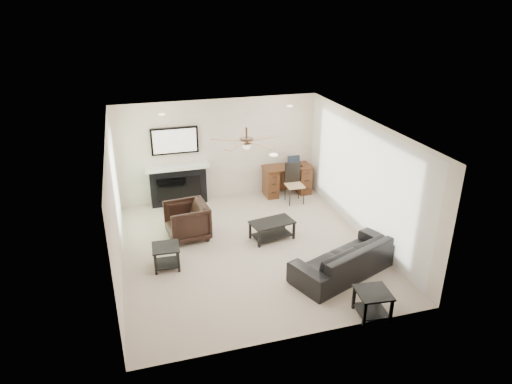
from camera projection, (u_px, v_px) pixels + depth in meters
room_shell at (256, 168)px, 8.76m from camera, size 5.50×5.54×2.52m
sofa at (346, 258)px, 8.37m from camera, size 2.32×1.59×0.63m
armchair at (187, 221)px, 9.57m from camera, size 0.93×0.91×0.77m
coffee_table at (272, 230)px, 9.59m from camera, size 0.97×0.65×0.40m
end_table_near at (372, 304)px, 7.26m from camera, size 0.57×0.57×0.45m
end_table_left at (167, 257)px, 8.56m from camera, size 0.52×0.52×0.45m
fireplace_unit at (177, 167)px, 10.93m from camera, size 1.52×0.34×1.91m
desk at (287, 180)px, 11.70m from camera, size 1.22×0.56×0.76m
desk_chair at (295, 184)px, 11.18m from camera, size 0.43×0.45×0.97m
laptop at (295, 161)px, 11.54m from camera, size 0.33×0.24×0.23m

